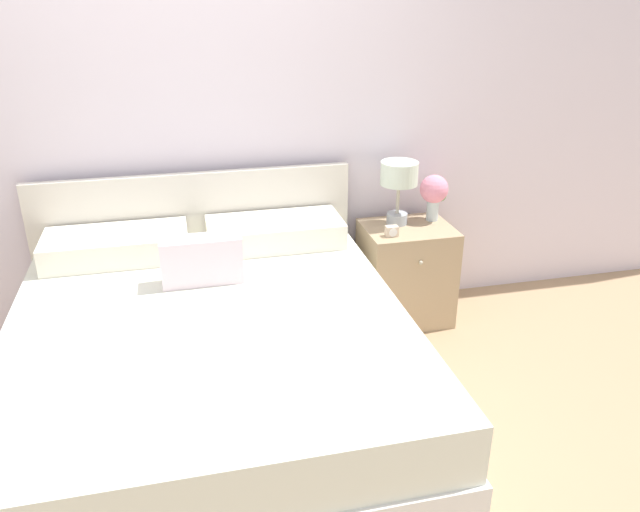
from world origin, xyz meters
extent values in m
plane|color=tan|center=(0.00, 0.00, 0.00)|extent=(12.00, 12.00, 0.00)
cube|color=white|center=(0.00, 0.07, 1.30)|extent=(8.00, 0.06, 2.60)
cube|color=white|center=(0.00, -0.99, 0.17)|extent=(1.76, 1.99, 0.33)
cube|color=white|center=(0.00, -0.99, 0.46)|extent=(1.72, 1.95, 0.25)
cube|color=silver|center=(0.00, -0.03, 0.48)|extent=(1.80, 0.05, 0.96)
cube|color=white|center=(-0.42, -0.25, 0.65)|extent=(0.74, 0.36, 0.14)
cube|color=white|center=(0.42, -0.25, 0.65)|extent=(0.74, 0.36, 0.14)
cube|color=white|center=(0.00, -0.64, 0.70)|extent=(0.39, 0.14, 0.23)
cube|color=tan|center=(1.22, -0.23, 0.30)|extent=(0.52, 0.42, 0.60)
sphere|color=#B2AD93|center=(1.22, -0.45, 0.47)|extent=(0.02, 0.02, 0.02)
cylinder|color=#A8B2BC|center=(1.17, -0.16, 0.64)|extent=(0.12, 0.12, 0.07)
cylinder|color=#B7B29E|center=(1.17, -0.16, 0.76)|extent=(0.02, 0.02, 0.18)
cylinder|color=silver|center=(1.17, -0.16, 0.91)|extent=(0.22, 0.22, 0.13)
cylinder|color=silver|center=(1.40, -0.15, 0.67)|extent=(0.07, 0.07, 0.13)
sphere|color=pink|center=(1.40, -0.15, 0.80)|extent=(0.17, 0.17, 0.17)
sphere|color=#609356|center=(1.44, -0.15, 0.76)|extent=(0.08, 0.08, 0.08)
cube|color=beige|center=(1.08, -0.34, 0.63)|extent=(0.07, 0.05, 0.06)
cylinder|color=white|center=(1.08, -0.36, 0.63)|extent=(0.05, 0.00, 0.05)
camera|label=1|loc=(-0.08, -3.44, 1.93)|focal=35.00mm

